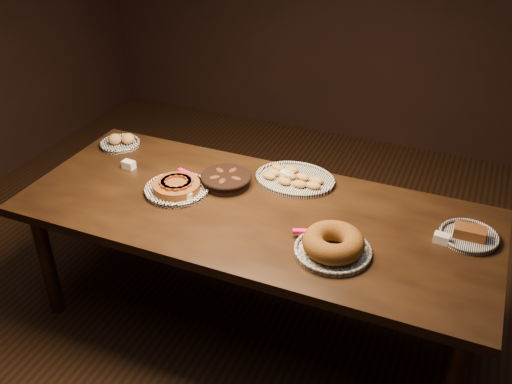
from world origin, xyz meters
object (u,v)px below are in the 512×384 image
at_px(apple_tart_plate, 177,187).
at_px(bundt_cake_plate, 333,245).
at_px(buffet_table, 254,221).
at_px(madeleine_platter, 294,178).

xyz_separation_m(apple_tart_plate, bundt_cake_plate, (0.91, -0.19, 0.02)).
relative_size(buffet_table, bundt_cake_plate, 6.17).
height_order(apple_tart_plate, madeleine_platter, apple_tart_plate).
bearing_deg(bundt_cake_plate, buffet_table, 153.62).
xyz_separation_m(buffet_table, bundt_cake_plate, (0.47, -0.19, 0.12)).
xyz_separation_m(madeleine_platter, bundt_cake_plate, (0.37, -0.53, 0.03)).
xyz_separation_m(buffet_table, madeleine_platter, (0.09, 0.34, 0.09)).
bearing_deg(bundt_cake_plate, apple_tart_plate, 164.05).
height_order(apple_tart_plate, bundt_cake_plate, bundt_cake_plate).
relative_size(apple_tart_plate, madeleine_platter, 0.81).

